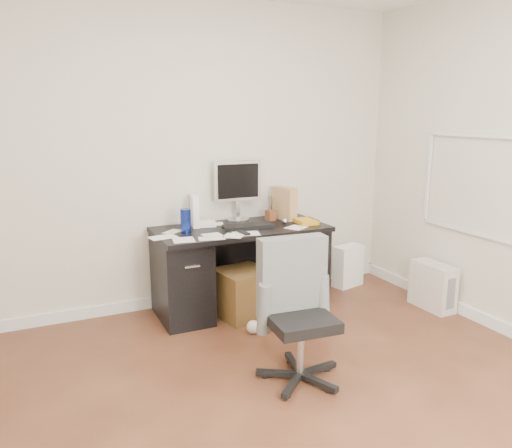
{
  "coord_description": "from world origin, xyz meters",
  "views": [
    {
      "loc": [
        -1.37,
        -2.26,
        1.74
      ],
      "look_at": [
        0.24,
        1.2,
        0.88
      ],
      "focal_mm": 35.0,
      "sensor_mm": 36.0,
      "label": 1
    }
  ],
  "objects_px": {
    "desk": "(241,265)",
    "wicker_basket": "(243,293)",
    "keyboard": "(249,226)",
    "pc_tower": "(433,286)",
    "office_chair": "(301,313)",
    "lcd_monitor": "(237,191)"
  },
  "relations": [
    {
      "from": "lcd_monitor",
      "to": "wicker_basket",
      "type": "height_order",
      "value": "lcd_monitor"
    },
    {
      "from": "desk",
      "to": "office_chair",
      "type": "distance_m",
      "value": 1.32
    },
    {
      "from": "desk",
      "to": "lcd_monitor",
      "type": "distance_m",
      "value": 0.68
    },
    {
      "from": "office_chair",
      "to": "desk",
      "type": "bearing_deg",
      "value": 88.56
    },
    {
      "from": "lcd_monitor",
      "to": "office_chair",
      "type": "xyz_separation_m",
      "value": [
        -0.22,
        -1.56,
        -0.56
      ]
    },
    {
      "from": "desk",
      "to": "keyboard",
      "type": "xyz_separation_m",
      "value": [
        0.06,
        -0.04,
        0.36
      ]
    },
    {
      "from": "lcd_monitor",
      "to": "desk",
      "type": "bearing_deg",
      "value": -105.28
    },
    {
      "from": "office_chair",
      "to": "pc_tower",
      "type": "bearing_deg",
      "value": 23.57
    },
    {
      "from": "office_chair",
      "to": "wicker_basket",
      "type": "distance_m",
      "value": 1.17
    },
    {
      "from": "desk",
      "to": "pc_tower",
      "type": "height_order",
      "value": "desk"
    },
    {
      "from": "desk",
      "to": "pc_tower",
      "type": "relative_size",
      "value": 3.6
    },
    {
      "from": "wicker_basket",
      "to": "pc_tower",
      "type": "bearing_deg",
      "value": -19.01
    },
    {
      "from": "desk",
      "to": "keyboard",
      "type": "height_order",
      "value": "keyboard"
    },
    {
      "from": "office_chair",
      "to": "keyboard",
      "type": "bearing_deg",
      "value": 85.77
    },
    {
      "from": "desk",
      "to": "wicker_basket",
      "type": "xyz_separation_m",
      "value": [
        -0.06,
        -0.18,
        -0.19
      ]
    },
    {
      "from": "keyboard",
      "to": "pc_tower",
      "type": "height_order",
      "value": "keyboard"
    },
    {
      "from": "lcd_monitor",
      "to": "wicker_basket",
      "type": "relative_size",
      "value": 1.36
    },
    {
      "from": "lcd_monitor",
      "to": "keyboard",
      "type": "bearing_deg",
      "value": -91.7
    },
    {
      "from": "lcd_monitor",
      "to": "keyboard",
      "type": "xyz_separation_m",
      "value": [
        -0.01,
        -0.29,
        -0.27
      ]
    },
    {
      "from": "desk",
      "to": "office_chair",
      "type": "xyz_separation_m",
      "value": [
        -0.14,
        -1.31,
        0.07
      ]
    },
    {
      "from": "desk",
      "to": "wicker_basket",
      "type": "bearing_deg",
      "value": -108.57
    },
    {
      "from": "office_chair",
      "to": "pc_tower",
      "type": "height_order",
      "value": "office_chair"
    }
  ]
}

